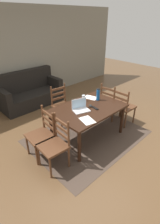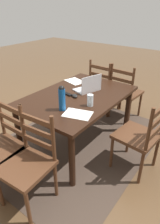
{
  "view_description": "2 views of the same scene",
  "coord_description": "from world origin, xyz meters",
  "views": [
    {
      "loc": [
        -2.37,
        -2.21,
        2.4
      ],
      "look_at": [
        -0.14,
        0.1,
        0.64
      ],
      "focal_mm": 28.18,
      "sensor_mm": 36.0,
      "label": 1
    },
    {
      "loc": [
        1.9,
        1.44,
        1.79
      ],
      "look_at": [
        -0.08,
        -0.02,
        0.45
      ],
      "focal_mm": 32.56,
      "sensor_mm": 36.0,
      "label": 2
    }
  ],
  "objects": [
    {
      "name": "computer_mouse",
      "position": [
        0.07,
        0.01,
        0.75
      ],
      "size": [
        0.1,
        0.12,
        0.03
      ],
      "primitive_type": "ellipsoid",
      "rotation": [
        0.0,
        0.0,
        -0.56
      ],
      "color": "black",
      "rests_on": "dining_table"
    },
    {
      "name": "chair_right_far",
      "position": [
        1.04,
        0.2,
        0.46
      ],
      "size": [
        0.47,
        0.47,
        0.95
      ],
      "color": "#56331E",
      "rests_on": "ground"
    },
    {
      "name": "tv_remote",
      "position": [
        0.07,
        -0.13,
        0.74
      ],
      "size": [
        0.07,
        0.17,
        0.02
      ],
      "primitive_type": "cube",
      "rotation": [
        0.0,
        0.0,
        2.98
      ],
      "color": "black",
      "rests_on": "dining_table"
    },
    {
      "name": "chair_far_head",
      "position": [
        0.0,
        0.88,
        0.46
      ],
      "size": [
        0.48,
        0.48,
        0.95
      ],
      "color": "#56331E",
      "rests_on": "ground"
    },
    {
      "name": "dining_table",
      "position": [
        0.0,
        0.0,
        0.65
      ],
      "size": [
        1.49,
        1.01,
        0.73
      ],
      "color": "black",
      "rests_on": "ground"
    },
    {
      "name": "chair_right_near",
      "position": [
        1.04,
        -0.2,
        0.46
      ],
      "size": [
        0.45,
        0.45,
        0.95
      ],
      "color": "#56331E",
      "rests_on": "ground"
    },
    {
      "name": "ground_plane",
      "position": [
        0.0,
        0.0,
        0.0
      ],
      "size": [
        14.0,
        14.0,
        0.0
      ],
      "primitive_type": "plane",
      "color": "brown"
    },
    {
      "name": "laptop",
      "position": [
        -0.19,
        0.04,
        0.79
      ],
      "size": [
        0.37,
        0.31,
        0.23
      ],
      "color": "silver",
      "rests_on": "dining_table"
    },
    {
      "name": "chair_left_far",
      "position": [
        -1.04,
        0.2,
        0.46
      ],
      "size": [
        0.47,
        0.47,
        0.95
      ],
      "color": "#56331E",
      "rests_on": "ground"
    },
    {
      "name": "chair_left_near",
      "position": [
        -1.04,
        -0.2,
        0.46
      ],
      "size": [
        0.46,
        0.46,
        0.95
      ],
      "color": "#56331E",
      "rests_on": "ground"
    },
    {
      "name": "area_rug",
      "position": [
        0.0,
        0.0,
        0.0
      ],
      "size": [
        2.46,
        1.86,
        0.01
      ],
      "primitive_type": "cube",
      "color": "#47382D",
      "rests_on": "ground"
    },
    {
      "name": "drinking_glass",
      "position": [
        0.16,
        0.3,
        0.8
      ],
      "size": [
        0.07,
        0.07,
        0.14
      ],
      "primitive_type": "cylinder",
      "color": "silver",
      "rests_on": "dining_table"
    },
    {
      "name": "paper_stack_left",
      "position": [
        0.4,
        0.3,
        0.74
      ],
      "size": [
        0.29,
        0.34,
        0.0
      ],
      "primitive_type": "cube",
      "rotation": [
        0.0,
        0.0,
        0.29
      ],
      "color": "white",
      "rests_on": "dining_table"
    },
    {
      "name": "water_bottle",
      "position": [
        0.42,
        0.11,
        0.88
      ],
      "size": [
        0.07,
        0.07,
        0.28
      ],
      "color": "#145199",
      "rests_on": "dining_table"
    },
    {
      "name": "paper_stack_right",
      "position": [
        -0.38,
        -0.34,
        0.74
      ],
      "size": [
        0.28,
        0.34,
        0.0
      ],
      "primitive_type": "cube",
      "rotation": [
        0.0,
        0.0,
        -0.27
      ],
      "color": "white",
      "rests_on": "dining_table"
    }
  ]
}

